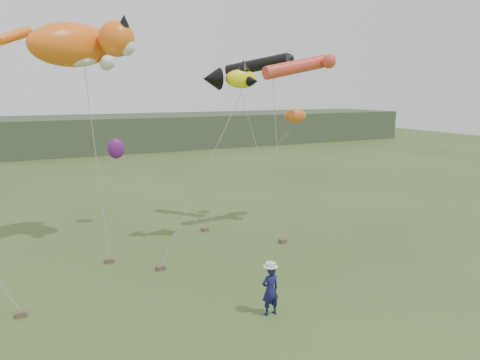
% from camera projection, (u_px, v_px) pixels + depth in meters
% --- Properties ---
extents(ground, '(120.00, 120.00, 0.00)m').
position_uv_depth(ground, '(260.00, 299.00, 16.15)').
color(ground, '#385123').
rests_on(ground, ground).
extents(headland, '(90.00, 13.00, 4.00)m').
position_uv_depth(headland, '(46.00, 136.00, 53.57)').
color(headland, '#2D3D28').
rests_on(headland, ground).
extents(festival_attendant, '(0.62, 0.42, 1.66)m').
position_uv_depth(festival_attendant, '(270.00, 290.00, 14.92)').
color(festival_attendant, '#13164A').
rests_on(festival_attendant, ground).
extents(sandbag_anchors, '(11.72, 6.16, 0.17)m').
position_uv_depth(sandbag_anchors, '(168.00, 258.00, 19.88)').
color(sandbag_anchors, brown).
rests_on(sandbag_anchors, ground).
extents(cat_kite, '(5.49, 3.51, 2.34)m').
position_uv_depth(cat_kite, '(82.00, 44.00, 20.14)').
color(cat_kite, orange).
rests_on(cat_kite, ground).
extents(fish_kite, '(2.45, 1.68, 1.29)m').
position_uv_depth(fish_kite, '(230.00, 78.00, 20.33)').
color(fish_kite, '#FFF40D').
rests_on(fish_kite, ground).
extents(tube_kites, '(4.24, 4.47, 1.40)m').
position_uv_depth(tube_kites, '(282.00, 65.00, 23.27)').
color(tube_kites, black).
rests_on(tube_kites, ground).
extents(misc_kites, '(9.96, 3.84, 2.53)m').
position_uv_depth(misc_kites, '(223.00, 129.00, 24.60)').
color(misc_kites, orange).
rests_on(misc_kites, ground).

